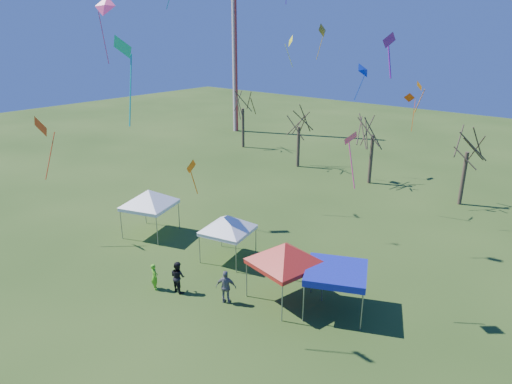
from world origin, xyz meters
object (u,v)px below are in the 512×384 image
(tent_blue, at_px, (336,273))
(tree_1, at_px, (299,112))
(person_grey, at_px, (226,287))
(person_dark, at_px, (178,277))
(tent_white_mid, at_px, (228,218))
(person_green, at_px, (155,277))
(tent_red, at_px, (285,247))
(tree_3, at_px, (471,133))
(tent_white_west, at_px, (149,193))
(radio_mast, at_px, (235,40))
(tree_0, at_px, (243,94))
(tree_2, at_px, (375,117))

(tent_blue, bearing_deg, tree_1, 128.59)
(person_grey, xyz_separation_m, person_dark, (-2.82, -0.89, -0.03))
(tent_white_mid, relative_size, tent_blue, 0.96)
(person_green, bearing_deg, tent_red, -125.26)
(tree_3, distance_m, person_grey, 24.23)
(tent_white_west, xyz_separation_m, person_grey, (10.07, -2.99, -2.17))
(radio_mast, xyz_separation_m, person_green, (24.90, -34.63, -11.72))
(tent_blue, xyz_separation_m, person_grey, (-4.81, -3.06, -1.25))
(radio_mast, bearing_deg, person_dark, -52.46)
(person_grey, bearing_deg, tent_white_mid, -79.98)
(tent_white_west, distance_m, person_green, 7.93)
(tree_0, distance_m, tent_blue, 35.66)
(tree_2, relative_size, person_green, 5.26)
(tent_red, relative_size, person_dark, 2.35)
(person_dark, height_order, person_green, person_dark)
(tree_2, relative_size, tent_white_west, 1.97)
(tree_0, bearing_deg, tent_white_mid, -50.89)
(tree_0, bearing_deg, tree_2, -9.24)
(radio_mast, height_order, tent_white_west, radio_mast)
(tree_1, xyz_separation_m, tree_2, (8.40, -0.27, 0.50))
(person_green, bearing_deg, tree_1, -49.92)
(tree_1, distance_m, tree_3, 16.81)
(tent_red, relative_size, person_green, 2.75)
(tent_white_mid, relative_size, person_dark, 2.12)
(tree_3, xyz_separation_m, person_grey, (-5.12, -23.12, -5.14))
(tree_0, height_order, tent_white_west, tree_0)
(tree_1, bearing_deg, tent_white_mid, -67.19)
(tree_0, height_order, person_dark, tree_0)
(person_grey, height_order, person_green, person_grey)
(tree_0, distance_m, tent_white_west, 26.42)
(person_dark, bearing_deg, person_green, 32.71)
(tent_white_mid, bearing_deg, tent_red, -15.05)
(tent_white_west, height_order, person_green, tent_white_west)
(tent_white_west, bearing_deg, tree_0, 116.47)
(tent_white_west, bearing_deg, tent_white_mid, 5.92)
(radio_mast, xyz_separation_m, person_dark, (26.09, -33.96, -11.59))
(tent_white_mid, xyz_separation_m, person_dark, (0.44, -4.59, -1.89))
(tent_white_mid, xyz_separation_m, tent_red, (5.44, -1.46, 0.31))
(radio_mast, relative_size, tree_1, 3.31)
(tree_1, height_order, tent_white_mid, tree_1)
(tent_white_west, relative_size, person_green, 2.67)
(tent_red, bearing_deg, tree_0, 134.67)
(radio_mast, bearing_deg, tree_3, -16.31)
(tree_2, relative_size, tent_blue, 2.04)
(tent_blue, relative_size, person_green, 2.58)
(tent_blue, bearing_deg, tent_red, -162.60)
(person_grey, bearing_deg, radio_mast, -80.17)
(tent_blue, height_order, person_grey, tent_blue)
(tent_red, distance_m, person_green, 7.63)
(tree_0, xyz_separation_m, tree_2, (18.48, -3.01, -0.20))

